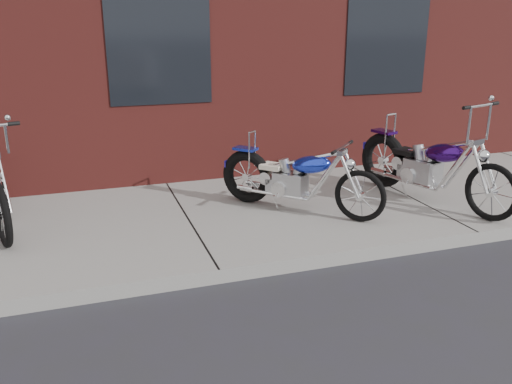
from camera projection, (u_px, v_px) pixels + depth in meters
name	position (u px, v px, depth m)	size (l,w,h in m)	color
ground	(220.00, 284.00, 5.20)	(120.00, 120.00, 0.00)	#292831
sidewalk	(188.00, 223.00, 6.53)	(22.00, 3.00, 0.15)	gray
chopper_purple	(429.00, 168.00, 7.00)	(0.87, 2.33, 1.35)	black
chopper_blue	(296.00, 180.00, 6.64)	(1.56, 1.64, 0.94)	black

